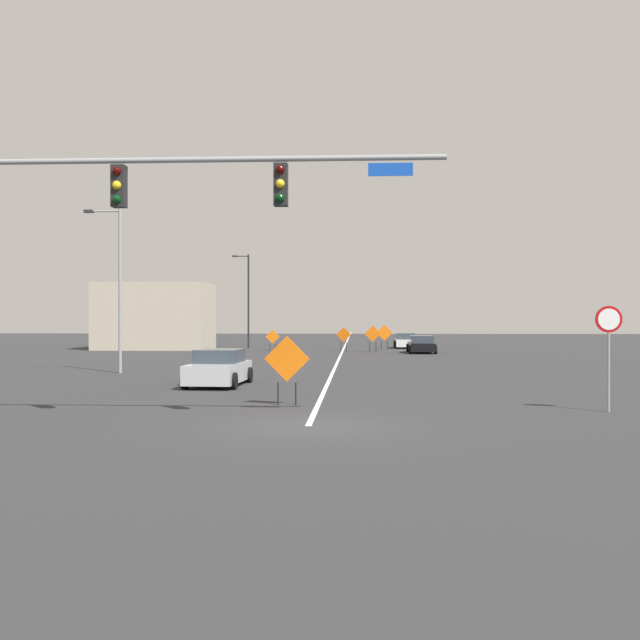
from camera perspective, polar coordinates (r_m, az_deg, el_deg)
The scene contains 15 objects.
ground at distance 18.24m, azimuth -0.93°, elevation -8.28°, with size 208.22×208.22×0.00m, color #2D2D30.
road_centre_stripe at distance 75.90m, azimuth 2.04°, elevation -1.84°, with size 0.16×115.68×0.01m.
traffic_signal_assembly at distance 19.15m, azimuth -15.49°, elevation 8.15°, with size 12.32×0.44×7.22m.
stop_sign at distance 22.31m, azimuth 21.59°, elevation -1.28°, with size 0.76×0.07×3.02m.
street_lamp_near_left at distance 36.71m, azimuth -15.52°, elevation 2.87°, with size 1.84×0.24×7.99m.
street_lamp_near_right at distance 64.73m, azimuth -5.69°, elevation 1.80°, with size 1.53×0.24×8.26m.
construction_sign_right_shoulder at distance 61.73m, azimuth 5.05°, elevation -1.08°, with size 1.36×0.16×2.09m.
construction_sign_median_far at distance 56.65m, azimuth 4.14°, elevation -1.18°, with size 1.28×0.10×2.09m.
construction_sign_left_shoulder at distance 58.83m, azimuth -3.71°, elevation -1.39°, with size 1.14×0.13×1.73m.
construction_sign_median_near at distance 56.56m, azimuth 1.86°, elevation -1.26°, with size 1.15×0.32×1.96m.
construction_sign_left_lane at distance 22.41m, azimuth -2.59°, elevation -3.27°, with size 1.40×0.10×2.12m.
car_white_far at distance 64.75m, azimuth 6.67°, elevation -1.63°, with size 2.00×3.99×1.33m.
car_silver_approaching at distance 29.18m, azimuth -7.90°, elevation -3.78°, with size 2.24×4.30×1.43m.
car_black_passing at distance 56.13m, azimuth 7.90°, elevation -1.92°, with size 2.13×4.46×1.33m.
roadside_building_west at distance 63.82m, azimuth -12.72°, elevation 0.28°, with size 9.24×6.24×5.60m.
Camera 1 is at (1.22, -18.00, 2.68)m, focal length 41.03 mm.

